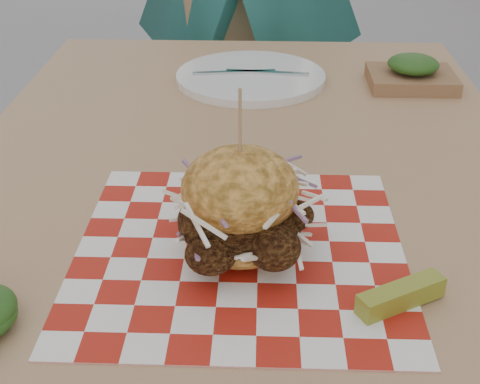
{
  "coord_description": "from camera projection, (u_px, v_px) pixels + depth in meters",
  "views": [
    {
      "loc": [
        -0.05,
        -0.86,
        1.17
      ],
      "look_at": [
        -0.07,
        -0.25,
        0.82
      ],
      "focal_mm": 50.0,
      "sensor_mm": 36.0,
      "label": 1
    }
  ],
  "objects": [
    {
      "name": "patio_table",
      "position": [
        245.0,
        220.0,
        0.94
      ],
      "size": [
        0.8,
        1.2,
        0.75
      ],
      "color": "tan",
      "rests_on": "ground"
    },
    {
      "name": "paper_liner",
      "position": [
        240.0,
        250.0,
        0.74
      ],
      "size": [
        0.36,
        0.36,
        0.0
      ],
      "primitive_type": "cube",
      "color": "#B41D12",
      "rests_on": "patio_table"
    },
    {
      "name": "patio_chair",
      "position": [
        244.0,
        65.0,
        1.9
      ],
      "size": [
        0.54,
        0.54,
        0.95
      ],
      "rotation": [
        0.0,
        0.0,
        0.33
      ],
      "color": "tan",
      "rests_on": "ground"
    },
    {
      "name": "pickle_spear",
      "position": [
        401.0,
        296.0,
        0.65
      ],
      "size": [
        0.09,
        0.07,
        0.02
      ],
      "primitive_type": "cube",
      "rotation": [
        0.0,
        0.0,
        0.52
      ],
      "color": "olive",
      "rests_on": "paper_liner"
    },
    {
      "name": "sandwich",
      "position": [
        240.0,
        209.0,
        0.71
      ],
      "size": [
        0.17,
        0.17,
        0.19
      ],
      "color": "gold",
      "rests_on": "paper_liner"
    },
    {
      "name": "kraft_tray",
      "position": [
        412.0,
        74.0,
        1.18
      ],
      "size": [
        0.15,
        0.12,
        0.06
      ],
      "color": "#8B613F",
      "rests_on": "patio_table"
    },
    {
      "name": "place_setting",
      "position": [
        251.0,
        77.0,
        1.21
      ],
      "size": [
        0.27,
        0.27,
        0.02
      ],
      "color": "white",
      "rests_on": "patio_table"
    }
  ]
}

